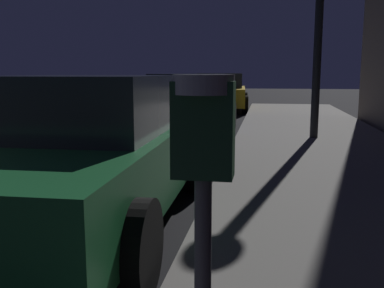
{
  "coord_description": "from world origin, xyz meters",
  "views": [
    {
      "loc": [
        4.61,
        -0.83,
        1.46
      ],
      "look_at": [
        4.12,
        2.04,
        0.98
      ],
      "focal_mm": 40.68,
      "sensor_mm": 36.0,
      "label": 1
    }
  ],
  "objects_px": {
    "car_blue": "(191,104)",
    "car_yellow_cab": "(221,92)",
    "car_green": "(80,152)",
    "parking_meter": "(203,175)"
  },
  "relations": [
    {
      "from": "car_blue",
      "to": "car_yellow_cab",
      "type": "relative_size",
      "value": 1.01
    },
    {
      "from": "car_blue",
      "to": "car_yellow_cab",
      "type": "xyz_separation_m",
      "value": [
        -0.0,
        6.68,
        -0.01
      ]
    },
    {
      "from": "car_green",
      "to": "car_yellow_cab",
      "type": "height_order",
      "value": "same"
    },
    {
      "from": "car_blue",
      "to": "car_yellow_cab",
      "type": "height_order",
      "value": "same"
    },
    {
      "from": "parking_meter",
      "to": "car_green",
      "type": "distance_m",
      "value": 3.04
    },
    {
      "from": "parking_meter",
      "to": "car_blue",
      "type": "xyz_separation_m",
      "value": [
        -1.57,
        8.87,
        -0.42
      ]
    },
    {
      "from": "parking_meter",
      "to": "car_blue",
      "type": "relative_size",
      "value": 0.29
    },
    {
      "from": "parking_meter",
      "to": "car_yellow_cab",
      "type": "distance_m",
      "value": 15.63
    },
    {
      "from": "parking_meter",
      "to": "car_green",
      "type": "relative_size",
      "value": 0.31
    },
    {
      "from": "car_green",
      "to": "car_yellow_cab",
      "type": "xyz_separation_m",
      "value": [
        0.0,
        12.98,
        0.01
      ]
    }
  ]
}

